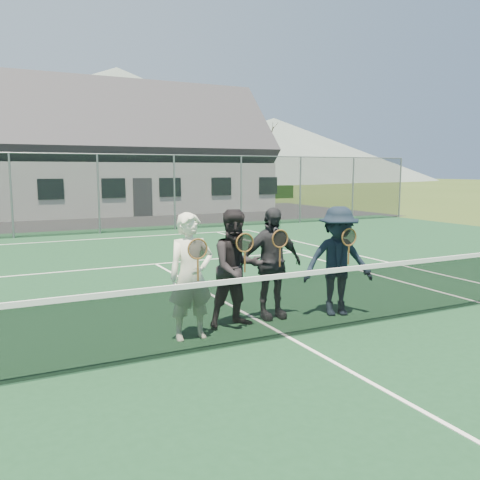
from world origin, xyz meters
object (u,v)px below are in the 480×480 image
(player_b, at_px, (237,268))
(player_c, at_px, (271,263))
(clubhouse, at_px, (131,143))
(player_d, at_px, (338,261))
(player_a, at_px, (191,276))
(tennis_net, at_px, (289,302))

(player_b, bearing_deg, player_c, 12.40)
(clubhouse, distance_m, player_d, 23.70)
(clubhouse, height_order, player_a, clubhouse)
(clubhouse, relative_size, player_b, 8.67)
(player_c, relative_size, player_d, 1.00)
(player_a, bearing_deg, clubhouse, 77.36)
(player_d, bearing_deg, player_c, 162.96)
(tennis_net, relative_size, player_a, 6.49)
(player_d, bearing_deg, tennis_net, -154.36)
(tennis_net, distance_m, player_d, 1.54)
(player_b, distance_m, player_d, 1.77)
(tennis_net, bearing_deg, player_d, 25.64)
(tennis_net, distance_m, player_b, 1.00)
(player_a, bearing_deg, tennis_net, -24.99)
(player_a, height_order, player_c, same)
(tennis_net, bearing_deg, player_a, 155.01)
(tennis_net, distance_m, player_c, 1.08)
(player_a, relative_size, player_c, 1.00)
(player_c, bearing_deg, clubhouse, 80.80)
(clubhouse, bearing_deg, player_a, -102.64)
(tennis_net, relative_size, player_c, 6.49)
(clubhouse, bearing_deg, player_d, -96.48)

